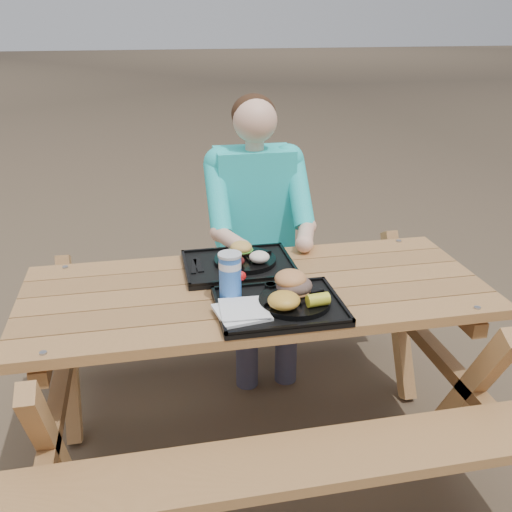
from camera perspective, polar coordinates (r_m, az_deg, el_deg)
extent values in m
plane|color=#999999|center=(2.65, 0.00, -17.80)|extent=(60.00, 60.00, 0.00)
cube|color=black|center=(2.06, 2.33, -5.12)|extent=(0.45, 0.35, 0.02)
cube|color=black|center=(2.38, -1.76, -1.02)|extent=(0.45, 0.35, 0.02)
cylinder|color=black|center=(2.06, 3.87, -4.54)|extent=(0.26, 0.26, 0.02)
cylinder|color=black|center=(2.39, -1.09, -0.43)|extent=(0.26, 0.26, 0.02)
cube|color=silver|center=(1.99, -1.45, -5.55)|extent=(0.20, 0.20, 0.02)
cylinder|color=blue|center=(2.07, -2.60, -2.10)|extent=(0.08, 0.08, 0.16)
cylinder|color=black|center=(2.15, 1.47, -3.12)|extent=(0.04, 0.04, 0.03)
cylinder|color=#FFAC1C|center=(2.17, 3.04, -2.88)|extent=(0.04, 0.04, 0.03)
ellipsoid|color=gold|center=(1.98, 2.81, -4.45)|extent=(0.11, 0.11, 0.06)
cube|color=black|center=(2.37, -5.79, -0.90)|extent=(0.03, 0.14, 0.01)
ellipsoid|color=#4C100F|center=(2.31, -2.17, -0.49)|extent=(0.08, 0.08, 0.04)
ellipsoid|color=white|center=(2.34, 0.34, -0.10)|extent=(0.08, 0.08, 0.05)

